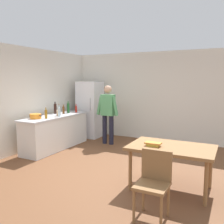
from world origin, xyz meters
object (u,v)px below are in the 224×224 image
at_px(dining_table, 171,151).
at_px(book_stack, 153,144).
at_px(refrigerator, 90,109).
at_px(cooking_pot, 36,116).
at_px(chair, 154,179).
at_px(bottle_sauce_red, 76,109).
at_px(bottle_oil_amber, 46,114).
at_px(bottle_beer_brown, 64,110).
at_px(bottle_wine_dark, 55,109).
at_px(utensil_jar, 59,113).
at_px(bottle_water_clear, 59,112).
at_px(bottle_wine_green, 68,108).
at_px(person, 108,111).

bearing_deg(dining_table, book_stack, -155.19).
height_order(refrigerator, cooking_pot, refrigerator).
xyz_separation_m(chair, bottle_sauce_red, (-3.30, 2.89, 0.46)).
height_order(bottle_oil_amber, bottle_beer_brown, bottle_oil_amber).
xyz_separation_m(bottle_wine_dark, book_stack, (3.37, -1.53, -0.26)).
xyz_separation_m(utensil_jar, bottle_water_clear, (0.14, -0.14, 0.05)).
distance_m(cooking_pot, bottle_wine_green, 1.22).
bearing_deg(cooking_pot, bottle_wine_green, 86.04).
bearing_deg(refrigerator, cooking_pot, -95.11).
height_order(refrigerator, book_stack, refrigerator).
bearing_deg(refrigerator, chair, -48.03).
xyz_separation_m(refrigerator, cooking_pot, (-0.20, -2.22, 0.06)).
height_order(refrigerator, bottle_wine_green, refrigerator).
xyz_separation_m(person, bottle_beer_brown, (-1.09, -0.64, 0.03)).
xyz_separation_m(bottle_water_clear, book_stack, (2.90, -1.13, -0.24)).
distance_m(bottle_beer_brown, book_stack, 3.56).
xyz_separation_m(chair, cooking_pot, (-3.50, 1.44, 0.43)).
bearing_deg(bottle_wine_green, bottle_water_clear, -71.28).
bearing_deg(chair, bottle_wine_green, 140.75).
bearing_deg(dining_table, refrigerator, 140.71).
bearing_deg(chair, bottle_water_clear, 146.94).
height_order(person, dining_table, person).
distance_m(person, cooking_pot, 2.03).
distance_m(person, bottle_wine_green, 1.16).
xyz_separation_m(person, bottle_wine_dark, (-1.30, -0.75, 0.07)).
relative_size(cooking_pot, bottle_wine_green, 1.18).
xyz_separation_m(refrigerator, book_stack, (3.02, -2.83, -0.12)).
xyz_separation_m(bottle_wine_green, bottle_beer_brown, (-0.02, -0.19, -0.04)).
bearing_deg(bottle_water_clear, person, 54.15).
distance_m(chair, bottle_wine_green, 4.36).
bearing_deg(cooking_pot, bottle_beer_brown, 86.54).
xyz_separation_m(person, chair, (2.35, -3.11, -0.44)).
xyz_separation_m(cooking_pot, bottle_oil_amber, (0.23, 0.12, 0.06)).
bearing_deg(cooking_pot, refrigerator, 84.89).
bearing_deg(refrigerator, utensil_jar, -90.54).
bearing_deg(person, dining_table, -42.41).
relative_size(cooking_pot, bottle_beer_brown, 1.54).
xyz_separation_m(bottle_sauce_red, bottle_wine_green, (-0.11, -0.23, 0.05)).
xyz_separation_m(utensil_jar, bottle_wine_dark, (-0.33, 0.26, 0.07)).
bearing_deg(bottle_water_clear, chair, -31.75).
bearing_deg(bottle_oil_amber, cooking_pot, -153.01).
bearing_deg(bottle_oil_amber, bottle_water_clear, 77.90).
xyz_separation_m(bottle_beer_brown, book_stack, (3.16, -1.63, -0.22)).
bearing_deg(dining_table, bottle_sauce_red, 149.75).
relative_size(chair, utensil_jar, 2.84).
distance_m(bottle_sauce_red, bottle_wine_dark, 0.63).
bearing_deg(utensil_jar, cooking_pot, -105.57).
bearing_deg(refrigerator, dining_table, -39.29).
relative_size(person, utensil_jar, 5.31).
bearing_deg(bottle_sauce_red, person, 13.04).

